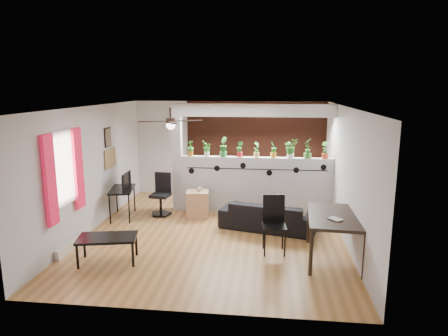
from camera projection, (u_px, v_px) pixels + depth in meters
room_shell at (214, 172)px, 8.06m from camera, size 6.30×7.10×2.90m
partition_wall at (256, 185)px, 9.55m from camera, size 3.60×0.18×1.35m
ceiling_header at (257, 110)px, 9.20m from camera, size 3.60×0.18×0.30m
pier_column at (177, 158)px, 9.64m from camera, size 0.22×0.20×2.60m
brick_panel at (258, 150)px, 10.86m from camera, size 3.90×0.05×2.60m
vine_decal at (256, 169)px, 9.38m from camera, size 3.31×0.01×0.30m
window_assembly at (64, 171)px, 7.13m from camera, size 0.09×1.30×1.55m
baseboard_heater at (71, 245)px, 7.41m from camera, size 0.08×1.00×0.18m
corkboard at (110, 158)px, 9.26m from camera, size 0.03×0.60×0.45m
framed_art at (108, 137)px, 9.11m from camera, size 0.03×0.34×0.44m
ceiling_fan at (171, 122)px, 7.65m from camera, size 1.19×1.19×0.43m
potted_plant_0 at (191, 148)px, 9.55m from camera, size 0.22×0.23×0.37m
potted_plant_1 at (207, 148)px, 9.51m from camera, size 0.16×0.20×0.37m
potted_plant_2 at (223, 146)px, 9.45m from camera, size 0.25×0.29×0.47m
potted_plant_3 at (240, 148)px, 9.42m from camera, size 0.22×0.19×0.38m
potted_plant_4 at (257, 149)px, 9.38m from camera, size 0.23×0.23×0.37m
potted_plant_5 at (273, 149)px, 9.33m from camera, size 0.22×0.24×0.39m
potted_plant_6 at (291, 148)px, 9.28m from camera, size 0.28×0.25×0.45m
potted_plant_7 at (308, 147)px, 9.23m from camera, size 0.31×0.33×0.49m
potted_plant_8 at (325, 149)px, 9.20m from camera, size 0.26×0.25×0.41m
sofa at (268, 216)px, 8.50m from camera, size 2.05×1.21×0.56m
cube_shelf at (198, 204)px, 9.28m from camera, size 0.55×0.50×0.62m
cup at (200, 189)px, 9.20m from camera, size 0.14×0.14×0.10m
computer_desk at (122, 191)px, 9.17m from camera, size 0.68×1.03×0.69m
monitor at (124, 183)px, 9.29m from camera, size 0.33×0.07×0.19m
office_chair at (161, 197)px, 9.40m from camera, size 0.51×0.51×0.98m
dining_table at (335, 220)px, 6.91m from camera, size 0.99×1.54×0.81m
book at (332, 220)px, 6.61m from camera, size 0.27×0.28×0.02m
folding_chair at (274, 219)px, 7.30m from camera, size 0.46×0.46×1.05m
coffee_table at (107, 239)px, 6.85m from camera, size 1.08×0.74×0.46m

